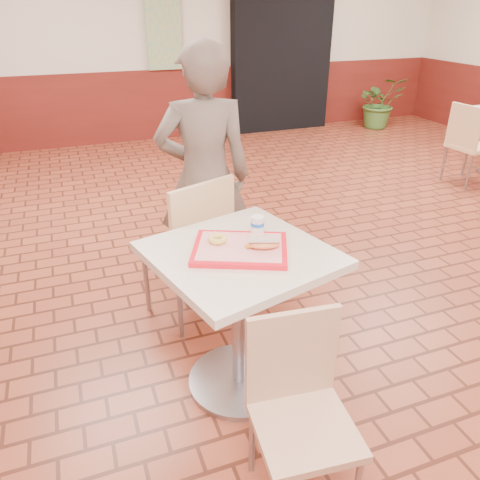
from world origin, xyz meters
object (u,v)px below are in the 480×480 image
object	(u,v)px
chair_main_front	(299,403)
ring_donut	(218,239)
long_john_donut	(263,244)
potted_plant	(380,102)
paper_cup	(257,224)
main_table	(240,298)
customer	(205,179)
chair_second_left	(468,141)
serving_tray	(240,249)
chair_main_back	(192,244)

from	to	relation	value
chair_main_front	ring_donut	distance (m)	0.83
long_john_donut	potted_plant	xyz separation A→B (m)	(4.09, 4.76, -0.47)
ring_donut	paper_cup	size ratio (longest dim) A/B	1.10
chair_main_front	ring_donut	size ratio (longest dim) A/B	8.92
ring_donut	paper_cup	world-z (taller)	paper_cup
main_table	chair_main_front	bearing A→B (deg)	-88.74
customer	chair_second_left	bearing A→B (deg)	-152.28
chair_main_front	chair_second_left	size ratio (longest dim) A/B	0.93
paper_cup	serving_tray	bearing A→B (deg)	-140.46
chair_main_front	long_john_donut	size ratio (longest dim) A/B	4.84
chair_main_back	customer	distance (m)	0.46
customer	ring_donut	world-z (taller)	customer
chair_main_front	customer	world-z (taller)	customer
chair_main_back	paper_cup	xyz separation A→B (m)	(0.20, -0.56, 0.35)
chair_second_left	serving_tray	bearing A→B (deg)	115.52
long_john_donut	chair_second_left	xyz separation A→B (m)	(3.40, 2.15, -0.38)
main_table	customer	bearing A→B (deg)	83.37
serving_tray	chair_second_left	bearing A→B (deg)	30.96
serving_tray	potted_plant	distance (m)	6.31
chair_second_left	paper_cup	bearing A→B (deg)	115.14
chair_main_back	main_table	bearing A→B (deg)	74.22
chair_main_front	serving_tray	size ratio (longest dim) A/B	1.89
customer	paper_cup	bearing A→B (deg)	100.74
main_table	chair_second_left	size ratio (longest dim) A/B	0.92
chair_main_front	chair_second_left	bearing A→B (deg)	44.03
chair_second_left	long_john_donut	bearing A→B (deg)	116.87
potted_plant	customer	bearing A→B (deg)	-137.49
paper_cup	chair_second_left	xyz separation A→B (m)	(3.36, 1.98, -0.40)
serving_tray	ring_donut	bearing A→B (deg)	136.74
chair_main_front	serving_tray	bearing A→B (deg)	97.11
potted_plant	main_table	bearing A→B (deg)	-131.65
customer	paper_cup	xyz separation A→B (m)	(0.02, -0.86, 0.05)
long_john_donut	chair_main_front	bearing A→B (deg)	-97.76
customer	ring_donut	xyz separation A→B (m)	(-0.20, -0.89, 0.02)
ring_donut	chair_second_left	world-z (taller)	chair_second_left
potted_plant	serving_tray	bearing A→B (deg)	-131.65
chair_second_left	potted_plant	xyz separation A→B (m)	(0.69, 2.61, -0.09)
serving_tray	chair_second_left	distance (m)	4.08
main_table	ring_donut	distance (m)	0.33
customer	long_john_donut	world-z (taller)	customer
chair_main_back	ring_donut	bearing A→B (deg)	66.75
long_john_donut	potted_plant	distance (m)	6.29
serving_tray	chair_second_left	xyz separation A→B (m)	(3.49, 2.09, -0.34)
ring_donut	paper_cup	xyz separation A→B (m)	(0.22, 0.03, 0.03)
chair_main_front	long_john_donut	distance (m)	0.72
serving_tray	long_john_donut	world-z (taller)	long_john_donut
chair_main_front	customer	xyz separation A→B (m)	(0.10, 1.61, 0.39)
ring_donut	potted_plant	distance (m)	6.31
serving_tray	main_table	bearing A→B (deg)	-172.87
chair_main_front	chair_second_left	distance (m)	4.42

